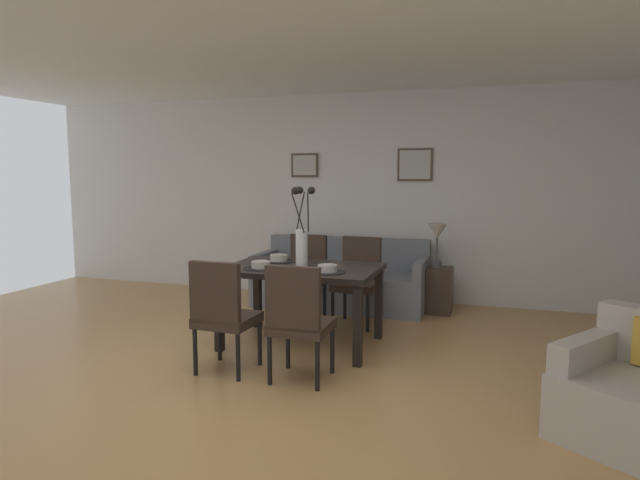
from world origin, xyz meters
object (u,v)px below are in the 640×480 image
(dining_table, at_px, (302,276))
(dining_chair_far_right, at_px, (358,276))
(bowl_far_left, at_px, (327,268))
(table_lamp, at_px, (437,235))
(dining_chair_near_right, at_px, (305,273))
(dining_chair_far_left, at_px, (298,317))
(framed_picture_center, at_px, (415,165))
(dining_chair_near_left, at_px, (223,311))
(centerpiece_vase, at_px, (302,236))
(side_table, at_px, (436,290))
(framed_picture_left, at_px, (305,165))
(sofa, at_px, (342,283))
(bowl_near_right, at_px, (279,257))
(bowl_near_left, at_px, (261,264))

(dining_table, xyz_separation_m, dining_chair_far_right, (0.32, 0.88, -0.14))
(dining_chair_far_right, xyz_separation_m, bowl_far_left, (-0.00, -1.09, 0.27))
(dining_table, bearing_deg, table_lamp, 57.11)
(dining_chair_near_right, distance_m, dining_chair_far_left, 1.89)
(bowl_far_left, distance_m, framed_picture_center, 2.51)
(dining_chair_near_left, distance_m, centerpiece_vase, 1.09)
(side_table, xyz_separation_m, table_lamp, (0.00, 0.00, 0.63))
(dining_table, relative_size, table_lamp, 2.75)
(dining_chair_near_right, height_order, dining_chair_far_right, same)
(dining_chair_far_left, relative_size, framed_picture_left, 2.53)
(sofa, height_order, side_table, sofa)
(centerpiece_vase, height_order, bowl_near_right, centerpiece_vase)
(dining_chair_near_left, xyz_separation_m, centerpiece_vase, (0.34, 0.90, 0.51))
(centerpiece_vase, xyz_separation_m, framed_picture_center, (0.71, 2.09, 0.68))
(dining_table, distance_m, framed_picture_left, 2.44)
(dining_table, xyz_separation_m, side_table, (1.05, 1.63, -0.39))
(side_table, height_order, framed_picture_center, framed_picture_center)
(centerpiece_vase, bearing_deg, dining_chair_near_right, 108.05)
(dining_chair_far_right, xyz_separation_m, sofa, (-0.39, 0.73, -0.23))
(bowl_near_right, xyz_separation_m, framed_picture_center, (1.03, 1.87, 0.92))
(dining_chair_near_right, xyz_separation_m, bowl_near_right, (-0.02, -0.69, 0.27))
(dining_chair_near_right, xyz_separation_m, sofa, (0.22, 0.71, -0.23))
(dining_chair_near_left, relative_size, side_table, 1.77)
(bowl_near_left, bearing_deg, sofa, 82.34)
(bowl_near_left, distance_m, side_table, 2.35)
(side_table, bearing_deg, dining_chair_near_right, -151.56)
(dining_chair_far_left, height_order, bowl_far_left, dining_chair_far_left)
(dining_chair_near_right, xyz_separation_m, dining_chair_far_right, (0.61, -0.02, 0.00))
(bowl_far_left, bearing_deg, bowl_near_left, 180.00)
(dining_chair_near_left, height_order, side_table, dining_chair_near_left)
(centerpiece_vase, bearing_deg, framed_picture_center, 71.12)
(bowl_near_right, bearing_deg, framed_picture_center, 61.23)
(side_table, height_order, framed_picture_left, framed_picture_left)
(centerpiece_vase, height_order, side_table, centerpiece_vase)
(bowl_far_left, height_order, framed_picture_left, framed_picture_left)
(dining_chair_near_left, relative_size, framed_picture_center, 2.16)
(dining_table, xyz_separation_m, framed_picture_center, (0.71, 2.09, 1.05))
(bowl_near_right, distance_m, table_lamp, 1.97)
(framed_picture_left, bearing_deg, dining_chair_far_left, -71.28)
(bowl_near_right, relative_size, bowl_far_left, 1.00)
(framed_picture_center, bearing_deg, bowl_far_left, -99.85)
(dining_chair_near_right, distance_m, bowl_near_left, 1.14)
(dining_chair_near_right, distance_m, framed_picture_center, 1.96)
(dining_table, bearing_deg, framed_picture_center, 71.11)
(framed_picture_left, bearing_deg, sofa, -36.82)
(sofa, bearing_deg, bowl_far_left, -78.03)
(dining_chair_near_right, relative_size, sofa, 0.45)
(sofa, height_order, table_lamp, table_lamp)
(dining_chair_near_left, distance_m, bowl_far_left, 0.99)
(dining_chair_far_left, relative_size, bowl_near_left, 5.41)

